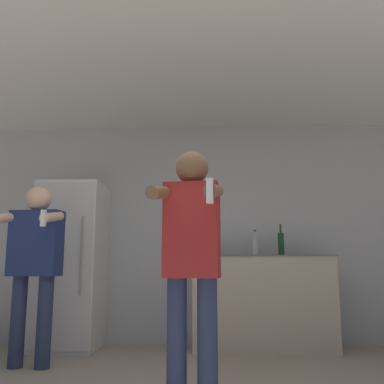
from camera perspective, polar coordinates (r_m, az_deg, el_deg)
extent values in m
cube|color=#B2B7BC|center=(5.07, 0.22, -5.28)|extent=(7.00, 0.06, 2.55)
cube|color=silver|center=(4.00, -0.69, 15.41)|extent=(7.00, 3.35, 0.05)
cube|color=white|center=(4.95, -15.79, -9.26)|extent=(0.67, 0.64, 1.78)
cube|color=silver|center=(4.64, -17.06, -9.18)|extent=(0.64, 0.01, 1.71)
cylinder|color=#99999E|center=(4.55, -14.53, -8.17)|extent=(0.02, 0.02, 0.80)
cube|color=#BCB29E|center=(4.77, 9.32, -14.33)|extent=(1.47, 0.59, 0.97)
cube|color=#676256|center=(4.76, 9.15, -8.42)|extent=(1.50, 0.62, 0.01)
cylinder|color=#194723|center=(4.85, 11.79, -6.86)|extent=(0.07, 0.07, 0.25)
cylinder|color=#194723|center=(4.86, 11.71, -4.85)|extent=(0.02, 0.02, 0.09)
sphere|color=maroon|center=(4.86, 11.70, -4.30)|extent=(0.02, 0.02, 0.02)
cylinder|color=silver|center=(4.78, 3.09, -7.44)|extent=(0.10, 0.10, 0.18)
cylinder|color=silver|center=(4.79, 3.07, -5.98)|extent=(0.04, 0.04, 0.07)
sphere|color=silver|center=(4.79, 3.07, -5.56)|extent=(0.04, 0.04, 0.04)
cylinder|color=silver|center=(4.81, 8.43, -7.32)|extent=(0.07, 0.07, 0.18)
cylinder|color=silver|center=(4.82, 8.39, -5.70)|extent=(0.03, 0.03, 0.09)
sphere|color=black|center=(4.82, 8.37, -5.17)|extent=(0.03, 0.03, 0.03)
cylinder|color=navy|center=(2.76, -2.05, -19.62)|extent=(0.12, 0.12, 0.79)
cylinder|color=navy|center=(2.73, 2.08, -19.72)|extent=(0.12, 0.12, 0.79)
cube|color=maroon|center=(2.72, 0.00, -5.09)|extent=(0.36, 0.24, 0.59)
sphere|color=brown|center=(2.78, 0.00, 3.24)|extent=(0.21, 0.21, 0.21)
cylinder|color=brown|center=(2.59, -4.27, -0.05)|extent=(0.13, 0.41, 0.15)
cylinder|color=brown|center=(2.53, 2.93, 0.15)|extent=(0.13, 0.41, 0.15)
cube|color=white|center=(2.33, 2.39, 0.15)|extent=(0.04, 0.04, 0.14)
cylinder|color=navy|center=(4.22, -22.19, -15.66)|extent=(0.13, 0.13, 0.78)
cylinder|color=navy|center=(4.10, -19.08, -16.02)|extent=(0.13, 0.13, 0.78)
cube|color=navy|center=(4.13, -20.08, -6.42)|extent=(0.47, 0.24, 0.59)
sphere|color=beige|center=(4.18, -19.74, -0.85)|extent=(0.23, 0.23, 0.23)
cylinder|color=beige|center=(4.13, -23.51, -3.18)|extent=(0.11, 0.32, 0.13)
cylinder|color=beige|center=(3.92, -18.17, -3.19)|extent=(0.11, 0.32, 0.13)
cube|color=white|center=(3.78, -19.21, -3.31)|extent=(0.04, 0.04, 0.14)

